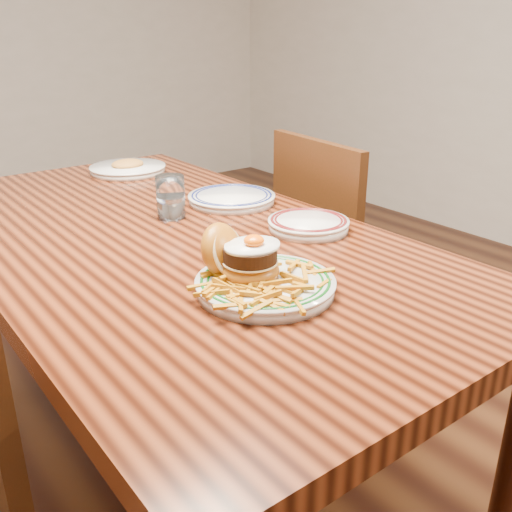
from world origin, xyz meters
TOP-DOWN VIEW (x-y plane):
  - floor at (0.00, 0.00)m, footprint 6.00×6.00m
  - table at (0.00, 0.00)m, footprint 0.85×1.60m
  - chair_right at (0.67, 0.06)m, footprint 0.46×0.46m
  - main_plate at (-0.02, -0.39)m, footprint 0.26×0.27m
  - side_plate at (0.28, -0.20)m, footprint 0.19×0.20m
  - rear_plate at (0.26, 0.10)m, footprint 0.24×0.24m
  - water_glass at (0.07, 0.09)m, footprint 0.07×0.07m
  - far_plate at (0.19, 0.60)m, footprint 0.25×0.25m

SIDE VIEW (x-z plane):
  - floor at x=0.00m, z-range 0.00..0.00m
  - chair_right at x=0.67m, z-range 0.03..0.93m
  - table at x=0.00m, z-range 0.29..1.04m
  - rear_plate at x=0.26m, z-range 0.75..0.78m
  - far_plate at x=0.19m, z-range 0.74..0.79m
  - side_plate at x=0.28m, z-range 0.75..0.78m
  - main_plate at x=-0.02m, z-range 0.72..0.85m
  - water_glass at x=0.07m, z-range 0.74..0.85m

